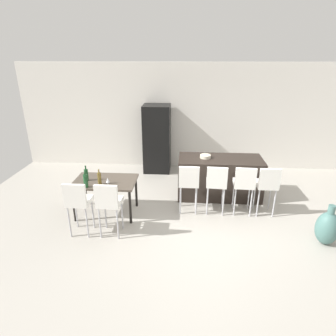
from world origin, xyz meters
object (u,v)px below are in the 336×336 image
(bar_chair_middle, at_px, (216,182))
(wine_bottle_far, at_px, (86,175))
(fruit_bowl, at_px, (205,156))
(floor_vase, at_px, (327,228))
(dining_table, at_px, (105,184))
(dining_chair_near, at_px, (78,200))
(wine_glass_left, at_px, (108,180))
(bar_chair_right, at_px, (244,183))
(wine_bottle_middle, at_px, (86,181))
(kitchen_island, at_px, (219,177))
(refrigerator, at_px, (157,139))
(bar_chair_left, at_px, (189,181))
(bar_chair_far, at_px, (267,183))
(dining_chair_far, at_px, (109,201))
(wine_bottle_inner, at_px, (99,178))

(bar_chair_middle, distance_m, wine_bottle_far, 2.59)
(fruit_bowl, distance_m, floor_vase, 2.73)
(dining_table, distance_m, dining_chair_near, 0.81)
(wine_glass_left, bearing_deg, bar_chair_right, 9.36)
(wine_bottle_middle, height_order, fruit_bowl, wine_bottle_middle)
(kitchen_island, distance_m, refrigerator, 2.22)
(fruit_bowl, bearing_deg, bar_chair_left, -114.28)
(fruit_bowl, bearing_deg, dining_chair_near, -143.00)
(bar_chair_far, distance_m, dining_chair_far, 3.09)
(bar_chair_left, bearing_deg, wine_bottle_far, -174.73)
(bar_chair_left, relative_size, wine_bottle_middle, 3.28)
(kitchen_island, xyz_separation_m, floor_vase, (1.67, -1.71, -0.15))
(bar_chair_left, xyz_separation_m, dining_chair_far, (-1.39, -0.93, 0.00))
(bar_chair_middle, height_order, dining_table, bar_chair_middle)
(dining_table, height_order, wine_glass_left, wine_glass_left)
(bar_chair_middle, distance_m, wine_glass_left, 2.13)
(bar_chair_right, distance_m, bar_chair_far, 0.45)
(bar_chair_left, bearing_deg, wine_bottle_inner, -168.59)
(bar_chair_far, bearing_deg, refrigerator, 136.70)
(kitchen_island, bearing_deg, floor_vase, -45.68)
(kitchen_island, xyz_separation_m, bar_chair_middle, (-0.15, -0.79, 0.24))
(bar_chair_right, bearing_deg, refrigerator, 130.83)
(dining_table, distance_m, fruit_bowl, 2.27)
(wine_bottle_middle, xyz_separation_m, refrigerator, (1.06, 2.78, 0.05))
(bar_chair_left, bearing_deg, dining_chair_far, -146.19)
(wine_bottle_far, bearing_deg, floor_vase, -9.48)
(bar_chair_right, bearing_deg, dining_chair_far, -159.48)
(dining_chair_far, distance_m, refrigerator, 3.27)
(bar_chair_right, xyz_separation_m, bar_chair_far, (0.45, -0.00, 0.00))
(bar_chair_middle, xyz_separation_m, wine_bottle_middle, (-2.49, -0.49, 0.17))
(wine_glass_left, distance_m, fruit_bowl, 2.26)
(dining_chair_near, height_order, refrigerator, refrigerator)
(dining_chair_near, distance_m, wine_bottle_inner, 0.65)
(bar_chair_far, height_order, wine_bottle_middle, wine_bottle_middle)
(bar_chair_right, xyz_separation_m, fruit_bowl, (-0.74, 0.80, 0.26))
(wine_bottle_middle, relative_size, refrigerator, 0.17)
(wine_bottle_far, height_order, wine_glass_left, wine_bottle_far)
(dining_table, relative_size, floor_vase, 1.65)
(bar_chair_left, bearing_deg, kitchen_island, 48.29)
(bar_chair_middle, xyz_separation_m, wine_glass_left, (-2.08, -0.43, 0.17))
(bar_chair_left, relative_size, bar_chair_right, 1.00)
(dining_chair_far, relative_size, wine_bottle_far, 3.37)
(bar_chair_middle, height_order, dining_chair_near, same)
(kitchen_island, relative_size, wine_bottle_inner, 6.06)
(dining_chair_far, relative_size, fruit_bowl, 4.38)
(wine_glass_left, bearing_deg, wine_bottle_inner, 154.49)
(dining_chair_near, xyz_separation_m, fruit_bowl, (2.31, 1.74, 0.26))
(bar_chair_left, bearing_deg, wine_bottle_middle, -165.66)
(bar_chair_middle, relative_size, dining_table, 0.86)
(dining_table, distance_m, wine_bottle_middle, 0.47)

